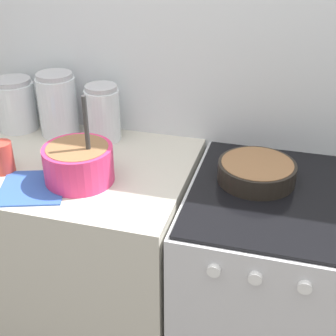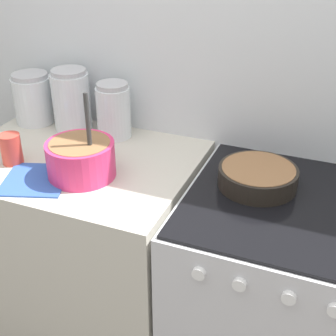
{
  "view_description": "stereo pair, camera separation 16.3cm",
  "coord_description": "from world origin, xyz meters",
  "px_view_note": "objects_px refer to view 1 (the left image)",
  "views": [
    {
      "loc": [
        0.32,
        -1.05,
        1.78
      ],
      "look_at": [
        -0.06,
        0.32,
        0.99
      ],
      "focal_mm": 50.0,
      "sensor_mm": 36.0,
      "label": 1
    },
    {
      "loc": [
        0.47,
        -1.0,
        1.78
      ],
      "look_at": [
        -0.06,
        0.32,
        0.99
      ],
      "focal_mm": 50.0,
      "sensor_mm": 36.0,
      "label": 2
    }
  ],
  "objects_px": {
    "baking_pan": "(257,171)",
    "storage_jar_right": "(103,117)",
    "storage_jar_left": "(16,108)",
    "storage_jar_middle": "(58,108)",
    "tin_can": "(3,157)",
    "mixing_bowl": "(79,162)",
    "stove": "(274,297)"
  },
  "relations": [
    {
      "from": "stove",
      "to": "storage_jar_right",
      "type": "bearing_deg",
      "value": 162.66
    },
    {
      "from": "baking_pan",
      "to": "mixing_bowl",
      "type": "bearing_deg",
      "value": -164.65
    },
    {
      "from": "baking_pan",
      "to": "storage_jar_middle",
      "type": "distance_m",
      "value": 0.87
    },
    {
      "from": "storage_jar_middle",
      "to": "storage_jar_right",
      "type": "height_order",
      "value": "storage_jar_middle"
    },
    {
      "from": "tin_can",
      "to": "baking_pan",
      "type": "bearing_deg",
      "value": 11.39
    },
    {
      "from": "baking_pan",
      "to": "tin_can",
      "type": "distance_m",
      "value": 0.91
    },
    {
      "from": "mixing_bowl",
      "to": "tin_can",
      "type": "relative_size",
      "value": 2.76
    },
    {
      "from": "storage_jar_left",
      "to": "storage_jar_middle",
      "type": "bearing_deg",
      "value": -0.0
    },
    {
      "from": "mixing_bowl",
      "to": "storage_jar_left",
      "type": "height_order",
      "value": "mixing_bowl"
    },
    {
      "from": "storage_jar_middle",
      "to": "storage_jar_right",
      "type": "relative_size",
      "value": 1.14
    },
    {
      "from": "storage_jar_middle",
      "to": "tin_can",
      "type": "height_order",
      "value": "storage_jar_middle"
    },
    {
      "from": "storage_jar_right",
      "to": "storage_jar_left",
      "type": "bearing_deg",
      "value": 180.0
    },
    {
      "from": "baking_pan",
      "to": "storage_jar_right",
      "type": "xyz_separation_m",
      "value": [
        -0.65,
        0.18,
        0.06
      ]
    },
    {
      "from": "storage_jar_left",
      "to": "storage_jar_right",
      "type": "bearing_deg",
      "value": -0.0
    },
    {
      "from": "storage_jar_left",
      "to": "storage_jar_middle",
      "type": "height_order",
      "value": "storage_jar_middle"
    },
    {
      "from": "storage_jar_right",
      "to": "tin_can",
      "type": "distance_m",
      "value": 0.44
    },
    {
      "from": "baking_pan",
      "to": "storage_jar_left",
      "type": "bearing_deg",
      "value": 170.35
    },
    {
      "from": "stove",
      "to": "storage_jar_middle",
      "type": "relative_size",
      "value": 3.54
    },
    {
      "from": "storage_jar_left",
      "to": "tin_can",
      "type": "distance_m",
      "value": 0.39
    },
    {
      "from": "storage_jar_middle",
      "to": "baking_pan",
      "type": "bearing_deg",
      "value": -11.87
    },
    {
      "from": "storage_jar_middle",
      "to": "tin_can",
      "type": "bearing_deg",
      "value": -97.09
    },
    {
      "from": "baking_pan",
      "to": "storage_jar_right",
      "type": "relative_size",
      "value": 1.18
    },
    {
      "from": "storage_jar_middle",
      "to": "mixing_bowl",
      "type": "bearing_deg",
      "value": -54.05
    },
    {
      "from": "mixing_bowl",
      "to": "baking_pan",
      "type": "bearing_deg",
      "value": 15.35
    },
    {
      "from": "storage_jar_middle",
      "to": "tin_can",
      "type": "distance_m",
      "value": 0.37
    },
    {
      "from": "storage_jar_middle",
      "to": "storage_jar_right",
      "type": "distance_m",
      "value": 0.2
    },
    {
      "from": "baking_pan",
      "to": "storage_jar_middle",
      "type": "bearing_deg",
      "value": 168.13
    },
    {
      "from": "baking_pan",
      "to": "tin_can",
      "type": "bearing_deg",
      "value": -168.61
    },
    {
      "from": "storage_jar_left",
      "to": "stove",
      "type": "bearing_deg",
      "value": -11.59
    },
    {
      "from": "mixing_bowl",
      "to": "storage_jar_right",
      "type": "relative_size",
      "value": 1.38
    },
    {
      "from": "baking_pan",
      "to": "storage_jar_right",
      "type": "height_order",
      "value": "storage_jar_right"
    },
    {
      "from": "baking_pan",
      "to": "stove",
      "type": "bearing_deg",
      "value": -27.16
    }
  ]
}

